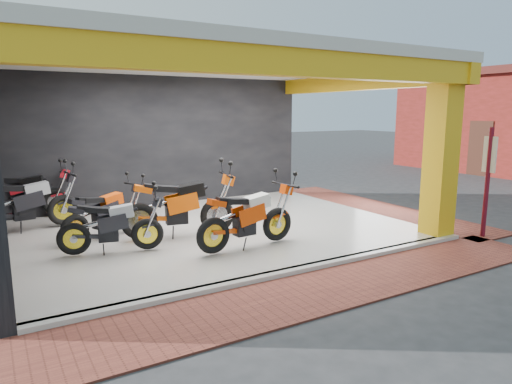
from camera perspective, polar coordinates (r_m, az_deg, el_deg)
ground at (r=8.32m, az=0.80°, el=-8.09°), size 80.00×80.00×0.00m
showroom_floor at (r=10.00m, az=-5.18°, el=-4.69°), size 8.00×6.00×0.10m
showroom_ceiling at (r=9.72m, az=-5.53°, el=15.99°), size 8.40×6.40×0.20m
back_wall at (r=12.57m, az=-11.41°, el=6.05°), size 8.20×0.20×3.50m
corner_column at (r=9.92m, az=22.13°, el=4.47°), size 0.50×0.50×3.50m
header_beam_front at (r=7.10m, az=5.22°, el=15.75°), size 8.40×0.30×0.40m
header_beam_right at (r=11.95m, az=12.65°, el=13.25°), size 0.30×6.40×0.40m
floor_kerb at (r=7.50m, az=4.91°, el=-9.80°), size 8.00×0.20×0.10m
paver_front at (r=6.93m, az=8.72°, el=-11.90°), size 9.00×1.40×0.03m
paver_right at (r=12.75m, az=14.71°, el=-1.91°), size 1.40×7.00×0.03m
signpost at (r=10.41m, az=26.97°, el=1.55°), size 0.09×0.32×2.28m
moto_hero at (r=8.72m, az=2.67°, el=-2.03°), size 2.23×0.97×1.33m
moto_row_a at (r=8.42m, az=-13.48°, el=-3.28°), size 2.04×1.19×1.17m
moto_row_b at (r=9.33m, az=-4.91°, el=-0.83°), size 2.52×1.31×1.46m
moto_row_c at (r=9.80m, az=-15.49°, el=-1.48°), size 2.06×1.37×1.18m
moto_row_d at (r=11.79m, az=-23.74°, el=0.38°), size 2.36×1.36×1.36m
moto_row_e at (r=10.75m, az=-23.05°, el=-0.38°), size 2.34×1.10×1.38m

